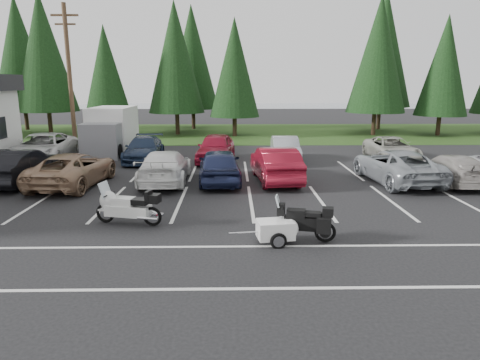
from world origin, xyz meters
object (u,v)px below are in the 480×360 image
Objects in this scene: car_far_1 at (144,149)px; car_near_3 at (165,167)px; adventure_motorcycle at (301,218)px; car_far_4 at (392,149)px; car_near_4 at (220,165)px; car_near_5 at (275,164)px; car_near_6 at (396,166)px; box_truck at (109,131)px; utility_pole at (70,78)px; car_near_1 at (20,166)px; car_far_2 at (216,148)px; car_far_3 at (285,149)px; car_far_0 at (43,148)px; cargo_trailer at (275,232)px; touring_motorcycle at (128,204)px; car_near_2 at (73,169)px; car_near_7 at (452,169)px.

car_near_3 is at bearing -71.22° from car_far_1.
car_far_4 is at bearing 72.95° from adventure_motorcycle.
car_near_5 is (2.56, 0.22, 0.01)m from car_near_4.
car_near_4 is at bearing -6.24° from car_near_6.
box_truck is 17.33m from car_far_4.
utility_pole is 8.62m from car_near_1.
car_near_4 is at bearing -80.12° from car_far_2.
car_far_3 is 0.87× the size of car_far_4.
car_far_0 reaches higher than adventure_motorcycle.
car_near_4 is 8.06m from car_near_6.
touring_motorcycle is at bearing 151.30° from cargo_trailer.
car_far_4 reaches higher than adventure_motorcycle.
car_near_3 reaches higher than car_near_2.
car_far_0 is (-7.70, 5.16, 0.08)m from car_near_3.
car_far_4 is at bearing -114.03° from car_near_6.
car_near_4 is at bearing -31.88° from car_far_0.
car_near_2 reaches higher than touring_motorcycle.
car_near_5 is 5.50m from car_near_6.
utility_pole is 2.13× the size of car_far_3.
car_near_6 is at bearing -179.18° from car_near_1.
utility_pole is at bearing -65.98° from car_near_2.
car_near_4 is at bearing -39.63° from utility_pole.
car_near_3 reaches higher than touring_motorcycle.
car_near_7 is at bearing -23.27° from car_far_1.
car_far_0 is at bearing -21.88° from car_near_6.
car_far_4 is at bearing -154.75° from car_near_2.
adventure_motorcycle is (-7.91, -7.04, 0.01)m from car_near_7.
car_far_2 is (8.60, 5.35, 0.01)m from car_near_1.
car_near_6 reaches higher than car_near_3.
car_near_5 is at bearing -32.20° from utility_pole.
cargo_trailer is at bearing 100.09° from car_near_4.
car_far_1 is at bearing -53.86° from car_near_4.
car_near_2 is 3.58× the size of cargo_trailer.
car_far_2 is (-8.42, 5.37, 0.05)m from car_near_6.
touring_motorcycle is (-12.66, -11.42, 0.02)m from car_far_4.
car_near_3 is 2.47m from car_near_4.
car_near_6 is at bearing 178.71° from car_near_3.
car_near_2 is (0.78, -8.59, -0.72)m from box_truck.
car_far_4 is (18.86, 5.59, -0.11)m from car_near_1.
car_near_7 is 5.95m from car_far_4.
car_far_1 is 14.77m from adventure_motorcycle.
adventure_motorcycle is at bearing 105.76° from car_near_4.
car_far_4 is (9.90, 5.55, -0.11)m from car_near_4.
car_far_2 reaches higher than car_far_3.
car_near_1 is 1.02× the size of car_far_2.
car_far_0 is at bearing -51.41° from car_near_2.
cargo_trailer is (11.97, -12.80, -0.48)m from car_far_0.
car_far_3 is at bearing -144.97° from car_near_2.
car_far_3 reaches higher than car_far_4.
car_near_3 is 12.93m from car_near_7.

